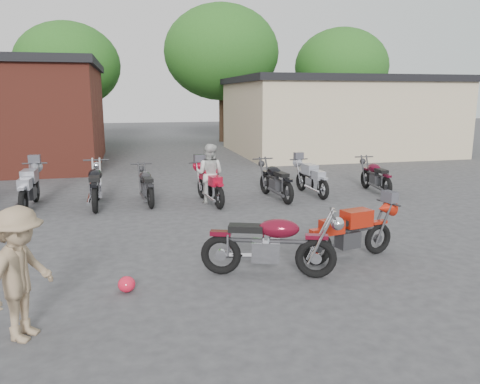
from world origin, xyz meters
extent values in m
plane|color=#343336|center=(0.00, 0.00, 0.00)|extent=(90.00, 90.00, 0.00)
cube|color=tan|center=(8.50, 15.00, 1.75)|extent=(10.00, 8.00, 3.50)
ellipsoid|color=red|center=(-1.90, -0.55, 0.12)|extent=(0.30, 0.30, 0.24)
imported|color=beige|center=(0.30, 4.96, 0.81)|extent=(0.98, 0.91, 1.61)
imported|color=#94795B|center=(-3.08, -1.65, 0.81)|extent=(0.99, 1.21, 1.63)
camera|label=1|loc=(-1.77, -7.29, 2.87)|focal=35.00mm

